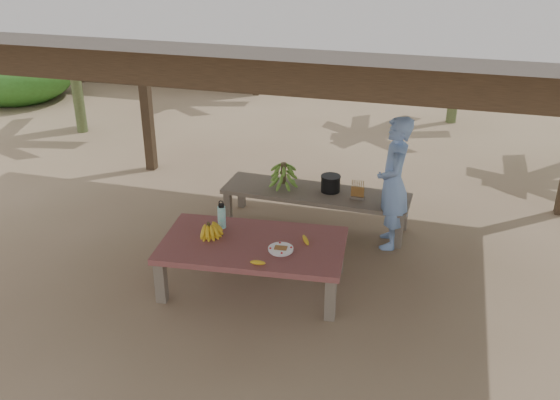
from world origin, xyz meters
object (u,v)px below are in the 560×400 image
(bench, at_px, (316,196))
(ripe_banana_bunch, at_px, (209,228))
(work_table, at_px, (253,248))
(water_flask, at_px, (222,216))
(cooking_pot, at_px, (331,184))
(woman, at_px, (393,183))
(plate, at_px, (281,249))

(bench, xyz_separation_m, ripe_banana_bunch, (-0.79, -1.43, 0.19))
(work_table, xyz_separation_m, water_flask, (-0.40, 0.22, 0.19))
(bench, relative_size, cooking_pot, 9.96)
(woman, bearing_deg, work_table, -53.30)
(water_flask, bearing_deg, cooking_pot, 55.60)
(bench, relative_size, ripe_banana_bunch, 8.34)
(plate, xyz_separation_m, cooking_pot, (0.17, 1.60, 0.03))
(cooking_pot, bearing_deg, ripe_banana_bunch, -122.52)
(water_flask, distance_m, cooking_pot, 1.56)
(plate, height_order, cooking_pot, cooking_pot)
(plate, height_order, water_flask, water_flask)
(work_table, height_order, water_flask, water_flask)
(work_table, bearing_deg, ripe_banana_bunch, 172.04)
(work_table, bearing_deg, water_flask, 145.75)
(ripe_banana_bunch, bearing_deg, woman, 35.63)
(work_table, distance_m, woman, 1.77)
(bench, xyz_separation_m, plate, (-0.01, -1.54, 0.12))
(plate, xyz_separation_m, woman, (0.91, 1.32, 0.24))
(work_table, bearing_deg, bench, 72.61)
(ripe_banana_bunch, distance_m, cooking_pot, 1.77)
(water_flask, height_order, cooking_pot, water_flask)
(cooking_pot, xyz_separation_m, woman, (0.74, -0.28, 0.21))
(bench, relative_size, water_flask, 7.26)
(water_flask, xyz_separation_m, woman, (1.63, 1.01, 0.13))
(cooking_pot, bearing_deg, water_flask, -124.40)
(ripe_banana_bunch, relative_size, woman, 0.18)
(work_table, relative_size, ripe_banana_bunch, 7.06)
(bench, bearing_deg, woman, -11.32)
(bench, height_order, woman, woman)
(work_table, relative_size, water_flask, 6.15)
(plate, xyz_separation_m, water_flask, (-0.71, 0.31, 0.11))
(work_table, xyz_separation_m, cooking_pot, (0.48, 1.51, 0.11))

